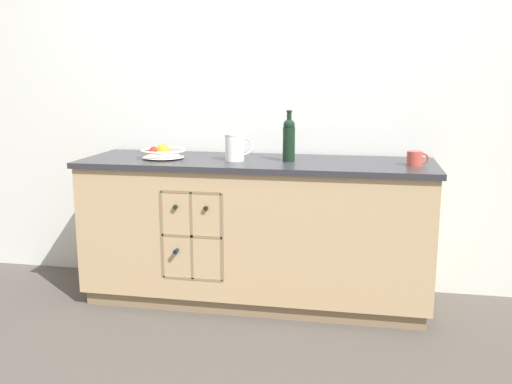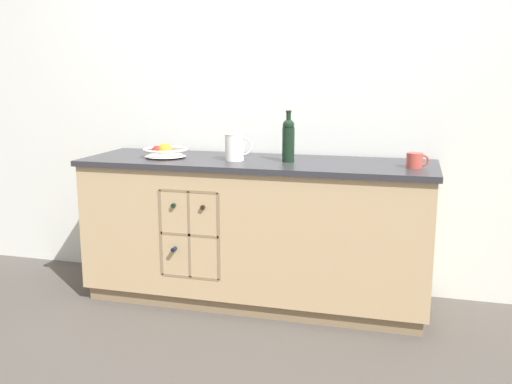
% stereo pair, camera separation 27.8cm
% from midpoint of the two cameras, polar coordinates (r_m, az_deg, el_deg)
% --- Properties ---
extents(ground_plane, '(14.00, 14.00, 0.00)m').
position_cam_midpoint_polar(ground_plane, '(3.81, 2.13, -10.69)').
color(ground_plane, '#4C4742').
extents(back_wall, '(4.56, 0.06, 2.55)m').
position_cam_midpoint_polar(back_wall, '(3.90, 3.58, 9.10)').
color(back_wall, silver).
rests_on(back_wall, ground_plane).
extents(kitchen_island, '(2.20, 0.69, 0.92)m').
position_cam_midpoint_polar(kitchen_island, '(3.65, 2.13, -3.89)').
color(kitchen_island, '#8B7354').
rests_on(kitchen_island, ground_plane).
extents(fruit_bowl, '(0.29, 0.29, 0.09)m').
position_cam_midpoint_polar(fruit_bowl, '(3.70, -6.97, 4.05)').
color(fruit_bowl, silver).
rests_on(fruit_bowl, kitchen_island).
extents(white_pitcher, '(0.18, 0.12, 0.17)m').
position_cam_midpoint_polar(white_pitcher, '(3.53, 0.14, 4.57)').
color(white_pitcher, white).
rests_on(white_pitcher, kitchen_island).
extents(ceramic_mug, '(0.13, 0.09, 0.09)m').
position_cam_midpoint_polar(ceramic_mug, '(3.42, 17.89, 3.02)').
color(ceramic_mug, '#B7473D').
rests_on(ceramic_mug, kitchen_island).
extents(standing_wine_bottle, '(0.08, 0.08, 0.31)m').
position_cam_midpoint_polar(standing_wine_bottle, '(3.49, 5.54, 5.29)').
color(standing_wine_bottle, black).
rests_on(standing_wine_bottle, kitchen_island).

